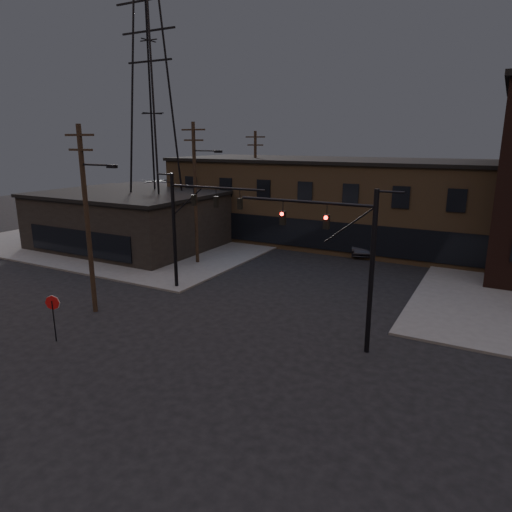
{
  "coord_description": "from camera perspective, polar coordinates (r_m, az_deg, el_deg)",
  "views": [
    {
      "loc": [
        11.57,
        -16.22,
        10.17
      ],
      "look_at": [
        -0.86,
        6.61,
        3.5
      ],
      "focal_mm": 32.0,
      "sensor_mm": 36.0,
      "label": 1
    }
  ],
  "objects": [
    {
      "name": "transmission_tower",
      "position": [
        45.28,
        -12.82,
        17.0
      ],
      "size": [
        7.0,
        7.0,
        25.0
      ],
      "primitive_type": null,
      "color": "black",
      "rests_on": "ground"
    },
    {
      "name": "traffic_signal_near",
      "position": [
        22.26,
        11.55,
        0.48
      ],
      "size": [
        7.12,
        0.24,
        8.0
      ],
      "color": "black",
      "rests_on": "ground"
    },
    {
      "name": "traffic_signal_far",
      "position": [
        30.78,
        -8.39,
        4.59
      ],
      "size": [
        7.12,
        0.24,
        8.0
      ],
      "color": "black",
      "rests_on": "ground"
    },
    {
      "name": "ground",
      "position": [
        22.37,
        -6.32,
        -12.75
      ],
      "size": [
        140.0,
        140.0,
        0.0
      ],
      "primitive_type": "plane",
      "color": "black",
      "rests_on": "ground"
    },
    {
      "name": "utility_pole_far",
      "position": [
        48.31,
        -0.09,
        9.18
      ],
      "size": [
        2.2,
        0.28,
        11.0
      ],
      "color": "black",
      "rests_on": "ground"
    },
    {
      "name": "utility_pole_mid",
      "position": [
        37.6,
        -7.53,
        8.09
      ],
      "size": [
        3.7,
        0.28,
        11.5
      ],
      "color": "black",
      "rests_on": "ground"
    },
    {
      "name": "car_crossing",
      "position": [
        42.73,
        13.04,
        1.39
      ],
      "size": [
        3.21,
        5.37,
        1.67
      ],
      "primitive_type": "imported",
      "rotation": [
        0.0,
        0.0,
        0.3
      ],
      "color": "black",
      "rests_on": "ground"
    },
    {
      "name": "building_row",
      "position": [
        46.12,
        13.86,
        6.28
      ],
      "size": [
        40.0,
        12.0,
        8.0
      ],
      "primitive_type": "cube",
      "color": "brown",
      "rests_on": "ground"
    },
    {
      "name": "building_left",
      "position": [
        45.75,
        -15.66,
        4.2
      ],
      "size": [
        16.0,
        12.0,
        5.0
      ],
      "primitive_type": "cube",
      "color": "black",
      "rests_on": "ground"
    },
    {
      "name": "sidewalk_nw",
      "position": [
        51.86,
        -12.5,
        2.82
      ],
      "size": [
        30.0,
        30.0,
        0.15
      ],
      "primitive_type": "cube",
      "color": "#474744",
      "rests_on": "ground"
    },
    {
      "name": "stop_sign",
      "position": [
        25.59,
        -24.06,
        -5.9
      ],
      "size": [
        0.72,
        0.33,
        2.48
      ],
      "color": "black",
      "rests_on": "ground"
    },
    {
      "name": "utility_pole_near",
      "position": [
        28.13,
        -20.31,
        4.7
      ],
      "size": [
        3.7,
        0.28,
        11.0
      ],
      "color": "black",
      "rests_on": "ground"
    }
  ]
}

